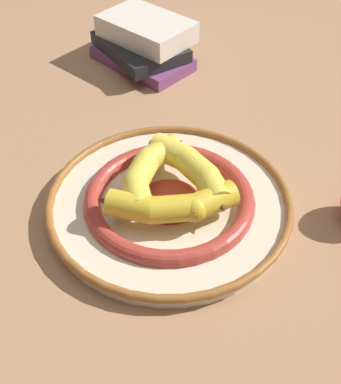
% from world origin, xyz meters
% --- Properties ---
extents(ground_plane, '(2.80, 2.80, 0.00)m').
position_xyz_m(ground_plane, '(0.00, 0.00, 0.00)').
color(ground_plane, '#A87A56').
extents(decorative_bowl, '(0.36, 0.36, 0.03)m').
position_xyz_m(decorative_bowl, '(-0.04, 0.00, 0.02)').
color(decorative_bowl, beige).
rests_on(decorative_bowl, ground_plane).
extents(banana_a, '(0.10, 0.19, 0.04)m').
position_xyz_m(banana_a, '(0.00, 0.01, 0.05)').
color(banana_a, gold).
rests_on(banana_a, decorative_bowl).
extents(banana_b, '(0.14, 0.15, 0.04)m').
position_xyz_m(banana_b, '(-0.07, 0.03, 0.05)').
color(banana_b, yellow).
rests_on(banana_b, decorative_bowl).
extents(banana_c, '(0.18, 0.07, 0.04)m').
position_xyz_m(banana_c, '(-0.05, -0.04, 0.05)').
color(banana_c, yellow).
rests_on(banana_c, decorative_bowl).
extents(book_stack, '(0.22, 0.23, 0.09)m').
position_xyz_m(book_stack, '(-0.44, -0.17, 0.04)').
color(book_stack, '#753D70').
rests_on(book_stack, ground_plane).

